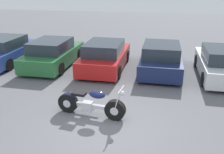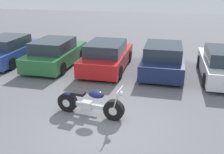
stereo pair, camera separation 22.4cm
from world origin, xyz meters
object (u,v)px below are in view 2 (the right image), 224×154
motorcycle (89,103)px  parked_car_red (107,56)px  parked_car_green (55,53)px  parked_car_blue (10,50)px  parked_car_navy (163,59)px

motorcycle → parked_car_red: parked_car_red is taller
parked_car_green → parked_car_red: size_ratio=1.00×
motorcycle → parked_car_blue: parked_car_blue is taller
parked_car_blue → parked_car_red: bearing=0.0°
parked_car_blue → parked_car_navy: same height
motorcycle → parked_car_navy: parked_car_navy is taller
parked_car_blue → parked_car_red: (5.35, 0.00, 0.00)m
parked_car_blue → parked_car_green: same height
motorcycle → parked_car_red: bearing=97.1°
parked_car_green → parked_car_navy: 5.35m
parked_car_green → parked_car_red: 2.67m
parked_car_blue → parked_car_green: (2.67, -0.09, 0.00)m
parked_car_blue → parked_car_green: 2.67m
motorcycle → parked_car_green: 5.57m
motorcycle → parked_car_blue: size_ratio=0.54×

